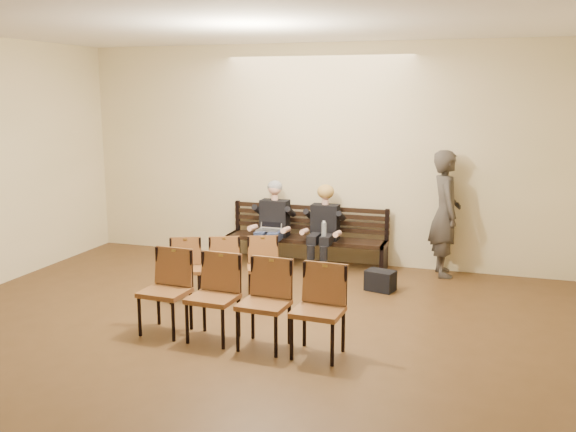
{
  "coord_description": "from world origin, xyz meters",
  "views": [
    {
      "loc": [
        2.74,
        -4.95,
        2.75
      ],
      "look_at": [
        -0.19,
        4.05,
        0.91
      ],
      "focal_mm": 40.0,
      "sensor_mm": 36.0,
      "label": 1
    }
  ],
  "objects_px": {
    "water_bottle": "(324,237)",
    "seated_woman": "(323,230)",
    "bag": "(380,281)",
    "laptop": "(269,231)",
    "chair_row_back": "(238,302)",
    "seated_man": "(273,224)",
    "chair_row_front": "(225,269)",
    "bench": "(306,251)",
    "passerby": "(446,204)"
  },
  "relations": [
    {
      "from": "seated_woman",
      "to": "chair_row_back",
      "type": "height_order",
      "value": "seated_woman"
    },
    {
      "from": "water_bottle",
      "to": "bag",
      "type": "xyz_separation_m",
      "value": [
        0.99,
        -0.6,
        -0.43
      ]
    },
    {
      "from": "bag",
      "to": "chair_row_front",
      "type": "height_order",
      "value": "chair_row_front"
    },
    {
      "from": "water_bottle",
      "to": "bag",
      "type": "distance_m",
      "value": 1.23
    },
    {
      "from": "bench",
      "to": "passerby",
      "type": "height_order",
      "value": "passerby"
    },
    {
      "from": "laptop",
      "to": "passerby",
      "type": "height_order",
      "value": "passerby"
    },
    {
      "from": "seated_woman",
      "to": "passerby",
      "type": "xyz_separation_m",
      "value": [
        1.83,
        0.22,
        0.48
      ]
    },
    {
      "from": "water_bottle",
      "to": "chair_row_front",
      "type": "height_order",
      "value": "chair_row_front"
    },
    {
      "from": "bench",
      "to": "bag",
      "type": "xyz_separation_m",
      "value": [
        1.38,
        -0.98,
        -0.08
      ]
    },
    {
      "from": "seated_man",
      "to": "water_bottle",
      "type": "relative_size",
      "value": 5.5
    },
    {
      "from": "bag",
      "to": "chair_row_front",
      "type": "xyz_separation_m",
      "value": [
        -1.93,
        -1.01,
        0.27
      ]
    },
    {
      "from": "laptop",
      "to": "bag",
      "type": "relative_size",
      "value": 0.91
    },
    {
      "from": "chair_row_front",
      "to": "water_bottle",
      "type": "bearing_deg",
      "value": 36.48
    },
    {
      "from": "water_bottle",
      "to": "seated_woman",
      "type": "bearing_deg",
      "value": 106.28
    },
    {
      "from": "seated_woman",
      "to": "chair_row_back",
      "type": "relative_size",
      "value": 0.52
    },
    {
      "from": "seated_woman",
      "to": "laptop",
      "type": "height_order",
      "value": "seated_woman"
    },
    {
      "from": "seated_woman",
      "to": "passerby",
      "type": "distance_m",
      "value": 1.9
    },
    {
      "from": "laptop",
      "to": "chair_row_back",
      "type": "height_order",
      "value": "chair_row_back"
    },
    {
      "from": "bench",
      "to": "chair_row_front",
      "type": "xyz_separation_m",
      "value": [
        -0.55,
        -1.99,
        0.19
      ]
    },
    {
      "from": "bag",
      "to": "passerby",
      "type": "relative_size",
      "value": 0.18
    },
    {
      "from": "bag",
      "to": "chair_row_back",
      "type": "bearing_deg",
      "value": -115.71
    },
    {
      "from": "bench",
      "to": "chair_row_front",
      "type": "relative_size",
      "value": 1.75
    },
    {
      "from": "chair_row_front",
      "to": "bench",
      "type": "bearing_deg",
      "value": 51.38
    },
    {
      "from": "seated_man",
      "to": "seated_woman",
      "type": "bearing_deg",
      "value": 0.0
    },
    {
      "from": "bag",
      "to": "passerby",
      "type": "xyz_separation_m",
      "value": [
        0.77,
        1.08,
        0.95
      ]
    },
    {
      "from": "laptop",
      "to": "chair_row_back",
      "type": "distance_m",
      "value": 3.19
    },
    {
      "from": "bench",
      "to": "seated_man",
      "type": "relative_size",
      "value": 1.95
    },
    {
      "from": "bag",
      "to": "chair_row_front",
      "type": "distance_m",
      "value": 2.19
    },
    {
      "from": "laptop",
      "to": "chair_row_front",
      "type": "relative_size",
      "value": 0.24
    },
    {
      "from": "bag",
      "to": "passerby",
      "type": "distance_m",
      "value": 1.63
    },
    {
      "from": "laptop",
      "to": "chair_row_back",
      "type": "relative_size",
      "value": 0.15
    },
    {
      "from": "chair_row_back",
      "to": "water_bottle",
      "type": "bearing_deg",
      "value": 89.7
    },
    {
      "from": "water_bottle",
      "to": "chair_row_front",
      "type": "bearing_deg",
      "value": -120.4
    },
    {
      "from": "bench",
      "to": "chair_row_front",
      "type": "height_order",
      "value": "chair_row_front"
    },
    {
      "from": "seated_woman",
      "to": "bag",
      "type": "distance_m",
      "value": 1.44
    },
    {
      "from": "seated_man",
      "to": "seated_woman",
      "type": "relative_size",
      "value": 1.09
    },
    {
      "from": "bag",
      "to": "passerby",
      "type": "bearing_deg",
      "value": 54.59
    },
    {
      "from": "water_bottle",
      "to": "bag",
      "type": "bearing_deg",
      "value": -31.5
    },
    {
      "from": "laptop",
      "to": "bench",
      "type": "bearing_deg",
      "value": 43.36
    },
    {
      "from": "bench",
      "to": "seated_man",
      "type": "distance_m",
      "value": 0.69
    },
    {
      "from": "chair_row_front",
      "to": "chair_row_back",
      "type": "relative_size",
      "value": 0.63
    },
    {
      "from": "laptop",
      "to": "chair_row_back",
      "type": "xyz_separation_m",
      "value": [
        0.75,
        -3.1,
        -0.09
      ]
    },
    {
      "from": "seated_man",
      "to": "laptop",
      "type": "distance_m",
      "value": 0.19
    },
    {
      "from": "seated_man",
      "to": "bag",
      "type": "xyz_separation_m",
      "value": [
        1.9,
        -0.86,
        -0.52
      ]
    },
    {
      "from": "bag",
      "to": "passerby",
      "type": "height_order",
      "value": "passerby"
    },
    {
      "from": "water_bottle",
      "to": "chair_row_front",
      "type": "distance_m",
      "value": 1.87
    },
    {
      "from": "laptop",
      "to": "bag",
      "type": "xyz_separation_m",
      "value": [
        1.91,
        -0.69,
        -0.44
      ]
    },
    {
      "from": "seated_woman",
      "to": "bench",
      "type": "bearing_deg",
      "value": 159.44
    },
    {
      "from": "seated_man",
      "to": "seated_woman",
      "type": "height_order",
      "value": "seated_man"
    },
    {
      "from": "water_bottle",
      "to": "bag",
      "type": "height_order",
      "value": "water_bottle"
    }
  ]
}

